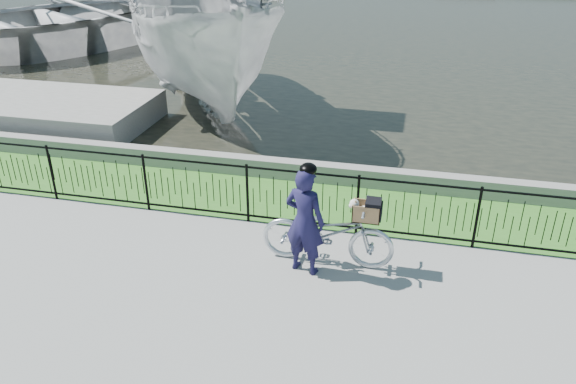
% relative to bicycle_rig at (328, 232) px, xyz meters
% --- Properties ---
extents(ground, '(120.00, 120.00, 0.00)m').
position_rel_bicycle_rig_xyz_m(ground, '(-0.65, -0.60, -0.57)').
color(ground, gray).
rests_on(ground, ground).
extents(grass_strip, '(60.00, 2.00, 0.01)m').
position_rel_bicycle_rig_xyz_m(grass_strip, '(-0.65, 2.00, -0.57)').
color(grass_strip, '#367324').
rests_on(grass_strip, ground).
extents(quay_wall, '(60.00, 0.30, 0.40)m').
position_rel_bicycle_rig_xyz_m(quay_wall, '(-0.65, 3.00, -0.37)').
color(quay_wall, gray).
rests_on(quay_wall, ground).
extents(fence, '(14.00, 0.06, 1.15)m').
position_rel_bicycle_rig_xyz_m(fence, '(-0.65, 1.00, 0.00)').
color(fence, black).
rests_on(fence, ground).
extents(bicycle_rig, '(2.14, 0.75, 1.23)m').
position_rel_bicycle_rig_xyz_m(bicycle_rig, '(0.00, 0.00, 0.00)').
color(bicycle_rig, silver).
rests_on(bicycle_rig, ground).
extents(cyclist, '(0.74, 0.58, 1.86)m').
position_rel_bicycle_rig_xyz_m(cyclist, '(-0.33, -0.31, 0.35)').
color(cyclist, '#171439').
rests_on(cyclist, ground).
extents(boat_near, '(8.00, 9.76, 5.41)m').
position_rel_bicycle_rig_xyz_m(boat_near, '(-4.82, 7.23, 1.36)').
color(boat_near, '#B2B2B2').
rests_on(boat_near, water).
extents(boat_far, '(12.76, 13.82, 2.34)m').
position_rel_bicycle_rig_xyz_m(boat_far, '(-13.69, 12.86, 0.60)').
color(boat_far, '#B2B2B2').
rests_on(boat_far, water).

